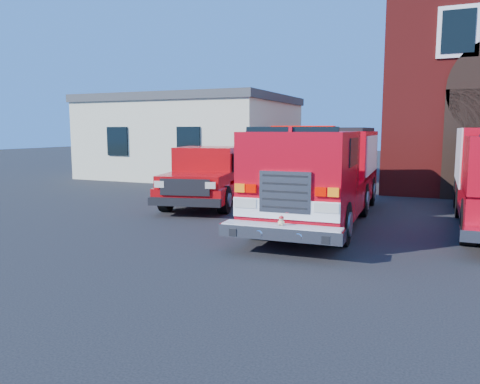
% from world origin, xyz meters
% --- Properties ---
extents(ground, '(100.00, 100.00, 0.00)m').
position_xyz_m(ground, '(0.00, 0.00, 0.00)').
color(ground, black).
rests_on(ground, ground).
extents(side_building, '(10.20, 8.20, 4.35)m').
position_xyz_m(side_building, '(-9.00, 13.00, 2.20)').
color(side_building, beige).
rests_on(side_building, ground).
extents(fire_engine, '(2.77, 8.67, 2.64)m').
position_xyz_m(fire_engine, '(0.66, 3.21, 1.37)').
color(fire_engine, black).
rests_on(fire_engine, ground).
extents(pickup_truck, '(3.40, 6.35, 1.97)m').
position_xyz_m(pickup_truck, '(-3.68, 4.67, 0.93)').
color(pickup_truck, black).
rests_on(pickup_truck, ground).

